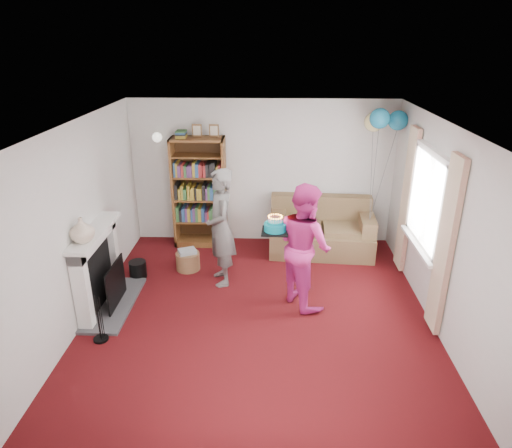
{
  "coord_description": "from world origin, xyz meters",
  "views": [
    {
      "loc": [
        0.15,
        -5.12,
        3.44
      ],
      "look_at": [
        -0.04,
        0.6,
        1.07
      ],
      "focal_mm": 32.0,
      "sensor_mm": 36.0,
      "label": 1
    }
  ],
  "objects_px": {
    "sofa": "(321,232)",
    "person_striped": "(221,228)",
    "person_magenta": "(304,245)",
    "birthday_cake": "(275,227)",
    "bookcase": "(200,193)"
  },
  "relations": [
    {
      "from": "person_striped",
      "to": "person_magenta",
      "type": "height_order",
      "value": "person_striped"
    },
    {
      "from": "birthday_cake",
      "to": "person_magenta",
      "type": "bearing_deg",
      "value": 7.87
    },
    {
      "from": "bookcase",
      "to": "sofa",
      "type": "height_order",
      "value": "bookcase"
    },
    {
      "from": "person_striped",
      "to": "birthday_cake",
      "type": "height_order",
      "value": "person_striped"
    },
    {
      "from": "bookcase",
      "to": "birthday_cake",
      "type": "height_order",
      "value": "bookcase"
    },
    {
      "from": "person_magenta",
      "to": "sofa",
      "type": "bearing_deg",
      "value": -43.85
    },
    {
      "from": "person_striped",
      "to": "person_magenta",
      "type": "relative_size",
      "value": 1.02
    },
    {
      "from": "birthday_cake",
      "to": "person_striped",
      "type": "bearing_deg",
      "value": 143.95
    },
    {
      "from": "sofa",
      "to": "birthday_cake",
      "type": "xyz_separation_m",
      "value": [
        -0.81,
        -1.72,
        0.8
      ]
    },
    {
      "from": "sofa",
      "to": "birthday_cake",
      "type": "bearing_deg",
      "value": -111.53
    },
    {
      "from": "bookcase",
      "to": "person_striped",
      "type": "relative_size",
      "value": 1.2
    },
    {
      "from": "sofa",
      "to": "person_striped",
      "type": "height_order",
      "value": "person_striped"
    },
    {
      "from": "bookcase",
      "to": "person_magenta",
      "type": "bearing_deg",
      "value": -48.39
    },
    {
      "from": "bookcase",
      "to": "person_magenta",
      "type": "xyz_separation_m",
      "value": [
        1.68,
        -1.89,
        -0.07
      ]
    },
    {
      "from": "person_striped",
      "to": "person_magenta",
      "type": "xyz_separation_m",
      "value": [
        1.17,
        -0.51,
        -0.02
      ]
    }
  ]
}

